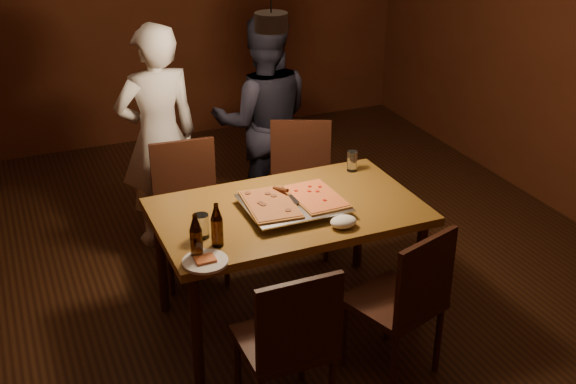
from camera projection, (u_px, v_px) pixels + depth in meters
name	position (u px, v px, depth m)	size (l,w,h in m)	color
room_shell	(272.00, 85.00, 4.00)	(6.00, 6.00, 6.00)	#331C0E
dining_table	(288.00, 219.00, 4.11)	(1.50, 0.90, 0.75)	olive
chair_far_left	(188.00, 198.00, 4.67)	(0.46, 0.46, 0.49)	#38190F
chair_far_right	(300.00, 174.00, 5.01)	(0.55, 0.55, 0.49)	#38190F
chair_near_left	(290.00, 334.00, 3.38)	(0.42, 0.42, 0.49)	#38190F
chair_near_right	(407.00, 292.00, 3.70)	(0.53, 0.53, 0.49)	#38190F
pizza_tray	(293.00, 206.00, 4.05)	(0.55, 0.45, 0.05)	silver
pizza_meat	(270.00, 204.00, 4.00)	(0.26, 0.42, 0.02)	maroon
pizza_cheese	(316.00, 196.00, 4.08)	(0.25, 0.40, 0.02)	gold
spatula	(295.00, 199.00, 4.05)	(0.09, 0.24, 0.04)	silver
beer_bottle_a	(196.00, 236.00, 3.54)	(0.06, 0.06, 0.24)	black
beer_bottle_b	(217.00, 225.00, 3.65)	(0.06, 0.06, 0.24)	black
water_glass_left	(201.00, 226.00, 3.75)	(0.08, 0.08, 0.13)	silver
water_glass_right	(352.00, 161.00, 4.52)	(0.06, 0.06, 0.13)	silver
plate_slice	(205.00, 261.00, 3.54)	(0.23, 0.23, 0.03)	white
napkin	(343.00, 222.00, 3.87)	(0.15, 0.11, 0.06)	white
diner_white	(159.00, 137.00, 4.94)	(0.58, 0.38, 1.58)	white
diner_dark	(263.00, 122.00, 5.25)	(0.76, 0.59, 1.56)	black
pendant_lamp	(271.00, 20.00, 3.84)	(0.18, 0.18, 1.10)	black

